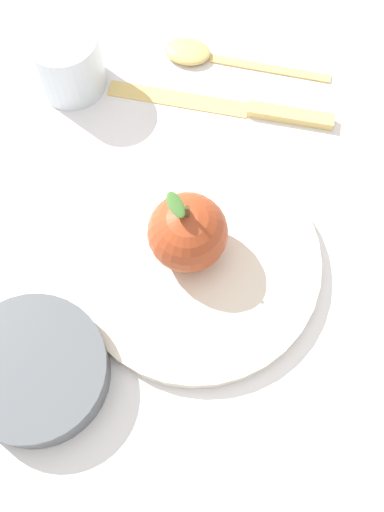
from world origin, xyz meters
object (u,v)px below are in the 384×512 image
at_px(dinner_plate, 192,260).
at_px(side_bowl, 34,370).
at_px(cup, 66,58).
at_px(knife, 241,108).
at_px(spoon, 206,55).
at_px(apple, 188,233).

distance_m(dinner_plate, side_bowl, 0.17).
relative_size(dinner_plate, cup, 3.21).
height_order(knife, spoon, spoon).
bearing_deg(side_bowl, dinner_plate, -117.73).
xyz_separation_m(cup, knife, (-0.17, -0.04, -0.03)).
xyz_separation_m(dinner_plate, cup, (0.19, -0.13, 0.03)).
bearing_deg(dinner_plate, side_bowl, 62.27).
xyz_separation_m(dinner_plate, side_bowl, (0.08, 0.15, 0.01)).
xyz_separation_m(apple, cup, (0.19, -0.12, -0.01)).
relative_size(dinner_plate, spoon, 1.29).
height_order(dinner_plate, cup, cup).
relative_size(dinner_plate, side_bowl, 1.81).
xyz_separation_m(dinner_plate, apple, (0.01, -0.01, 0.04)).
bearing_deg(cup, side_bowl, 112.91).
bearing_deg(cup, spoon, -142.97).
height_order(apple, spoon, apple).
xyz_separation_m(apple, spoon, (0.07, -0.21, -0.05)).
relative_size(side_bowl, cup, 1.78).
distance_m(dinner_plate, knife, 0.17).
distance_m(apple, side_bowl, 0.17).
relative_size(side_bowl, knife, 0.55).
bearing_deg(knife, dinner_plate, 98.13).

